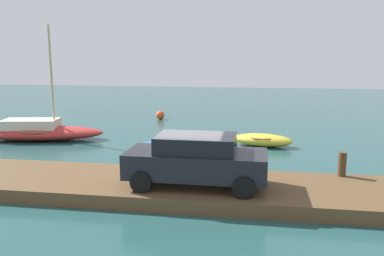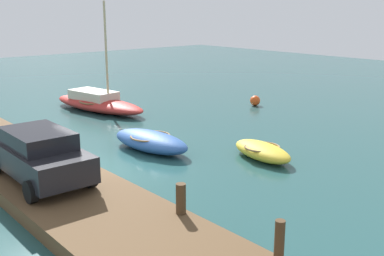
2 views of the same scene
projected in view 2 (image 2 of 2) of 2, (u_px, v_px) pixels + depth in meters
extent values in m
plane|color=#234C4C|center=(103.00, 170.00, 16.60)|extent=(84.00, 84.00, 0.00)
cube|color=brown|center=(43.00, 179.00, 15.16)|extent=(24.84, 3.34, 0.44)
ellipsoid|color=#B72D28|center=(99.00, 104.00, 26.15)|extent=(7.06, 3.21, 0.74)
torus|color=olive|center=(98.00, 101.00, 26.10)|extent=(2.44, 2.44, 0.07)
cube|color=beige|center=(94.00, 95.00, 26.27)|extent=(3.03, 1.91, 0.51)
cylinder|color=#C6B284|center=(106.00, 53.00, 24.91)|extent=(0.12, 0.12, 5.38)
ellipsoid|color=gold|center=(262.00, 151.00, 17.78)|extent=(3.10, 1.81, 0.61)
torus|color=olive|center=(262.00, 147.00, 17.74)|extent=(1.60, 1.60, 0.07)
ellipsoid|color=#2D569E|center=(151.00, 141.00, 18.79)|extent=(4.01, 2.04, 0.79)
torus|color=olive|center=(150.00, 136.00, 18.74)|extent=(1.83, 1.83, 0.07)
cylinder|color=#47331E|center=(181.00, 199.00, 11.98)|extent=(0.26, 0.26, 0.81)
cylinder|color=#47331E|center=(279.00, 242.00, 9.61)|extent=(0.21, 0.21, 0.96)
cube|color=black|center=(39.00, 158.00, 14.24)|extent=(4.31, 1.84, 0.77)
cube|color=black|center=(38.00, 138.00, 14.08)|extent=(2.42, 1.60, 0.51)
cylinder|color=black|center=(90.00, 177.00, 13.78)|extent=(0.64, 0.23, 0.64)
cylinder|color=black|center=(31.00, 192.00, 12.66)|extent=(0.64, 0.23, 0.64)
cylinder|color=black|center=(48.00, 153.00, 16.01)|extent=(0.64, 0.23, 0.64)
sphere|color=#E54C19|center=(255.00, 101.00, 27.55)|extent=(0.60, 0.60, 0.60)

